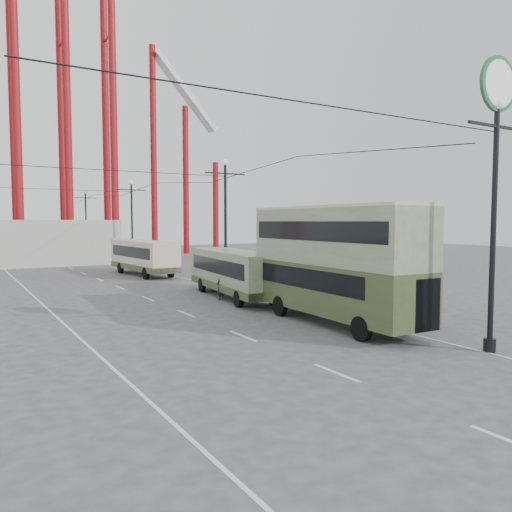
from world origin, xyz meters
TOP-DOWN VIEW (x-y plane):
  - ground at (0.00, 0.00)m, footprint 160.00×160.00m
  - road_markings at (-0.86, 19.70)m, footprint 12.52×120.00m
  - lamp_post_near at (5.60, -3.00)m, footprint 3.20×0.44m
  - lamp_post_mid at (5.60, 18.00)m, footprint 3.20×0.44m
  - lamp_post_far at (5.60, 40.00)m, footprint 3.20×0.44m
  - lamp_post_distant at (5.60, 62.00)m, footprint 3.20×0.44m
  - roller_coaster at (-2.49, 56.89)m, footprint 52.95×5.00m
  - fairground_shed at (-6.00, 47.00)m, footprint 22.00×10.00m
  - double_decker_bus at (3.96, 3.98)m, footprint 3.04×10.50m
  - single_decker_green at (3.86, 13.66)m, footprint 3.76×10.75m
  - single_decker_cream at (3.29, 29.44)m, footprint 3.17×10.16m
  - pedestrian at (2.72, 13.28)m, footprint 0.74×0.68m

SIDE VIEW (x-z plane):
  - ground at x=0.00m, z-range 0.00..0.00m
  - road_markings at x=-0.86m, z-range 0.00..0.01m
  - pedestrian at x=2.72m, z-range 0.00..1.69m
  - single_decker_green at x=3.86m, z-range 0.19..3.17m
  - single_decker_cream at x=3.29m, z-range 0.20..3.31m
  - fairground_shed at x=-6.00m, z-range 0.00..5.00m
  - double_decker_bus at x=3.96m, z-range 0.34..5.92m
  - lamp_post_mid at x=5.60m, z-range 0.02..9.34m
  - lamp_post_far at x=5.60m, z-range 0.02..9.34m
  - lamp_post_distant at x=5.60m, z-range 0.02..9.34m
  - lamp_post_near at x=5.60m, z-range 2.46..13.26m
  - roller_coaster at x=-2.49m, z-range -4.82..50.66m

